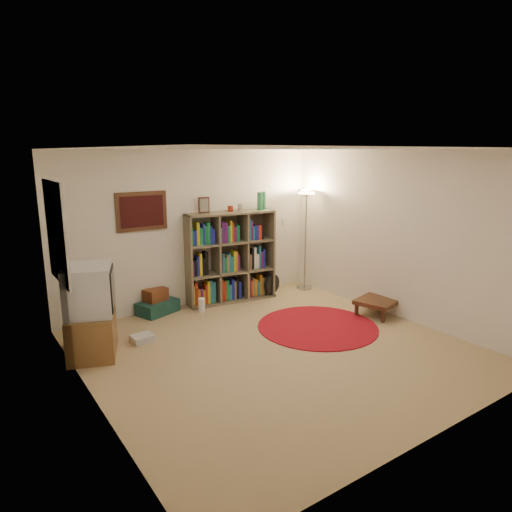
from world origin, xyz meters
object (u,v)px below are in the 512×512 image
(bookshelf, at_px, (228,258))
(floor_fan, at_px, (272,285))
(tv_stand, at_px, (91,312))
(suitcase, at_px, (158,307))
(floor_lamp, at_px, (306,207))
(side_table, at_px, (377,302))

(bookshelf, height_order, floor_fan, bookshelf)
(tv_stand, distance_m, suitcase, 1.62)
(tv_stand, bearing_deg, floor_fan, 31.41)
(floor_lamp, distance_m, tv_stand, 4.15)
(bookshelf, relative_size, floor_lamp, 1.00)
(floor_lamp, distance_m, suitcase, 3.10)
(floor_fan, bearing_deg, bookshelf, 146.37)
(suitcase, bearing_deg, floor_lamp, -25.10)
(tv_stand, height_order, suitcase, tv_stand)
(floor_lamp, xyz_separation_m, tv_stand, (-3.99, -0.66, -0.96))
(bookshelf, height_order, floor_lamp, floor_lamp)
(side_table, bearing_deg, bookshelf, 127.73)
(floor_fan, distance_m, tv_stand, 3.29)
(bookshelf, height_order, tv_stand, bookshelf)
(side_table, bearing_deg, suitcase, 143.91)
(floor_lamp, xyz_separation_m, suitcase, (-2.75, 0.29, -1.41))
(floor_fan, xyz_separation_m, side_table, (0.77, -1.68, 0.01))
(tv_stand, bearing_deg, bookshelf, 39.58)
(floor_fan, bearing_deg, side_table, -80.63)
(floor_lamp, relative_size, side_table, 2.70)
(suitcase, height_order, side_table, side_table)
(floor_fan, distance_m, suitcase, 2.00)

